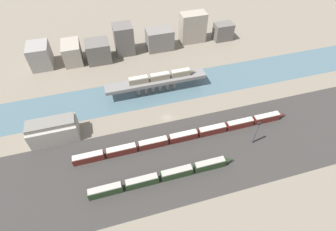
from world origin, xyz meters
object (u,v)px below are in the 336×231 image
object	(u,v)px
train_yard_mid	(187,136)
signal_tower	(256,133)
warehouse_building	(53,130)
train_on_bridge	(163,76)
train_yard_near	(163,176)

from	to	relation	value
train_yard_mid	signal_tower	size ratio (longest dim) A/B	7.60
train_yard_mid	warehouse_building	xyz separation A→B (m)	(-56.33, 16.79, 3.08)
train_on_bridge	signal_tower	world-z (taller)	signal_tower
train_yard_mid	signal_tower	xyz separation A→B (m)	(27.35, -10.24, 4.78)
train_yard_mid	signal_tower	bearing A→B (deg)	-20.52
train_yard_near	signal_tower	bearing A→B (deg)	9.00
train_on_bridge	signal_tower	bearing A→B (deg)	-58.10
train_yard_near	warehouse_building	size ratio (longest dim) A/B	2.87
train_on_bridge	train_yard_near	distance (m)	55.23
train_yard_near	warehouse_building	bearing A→B (deg)	140.31
train_yard_near	train_yard_mid	distance (m)	23.08
train_on_bridge	train_yard_mid	distance (m)	36.60
warehouse_building	train_yard_mid	bearing A→B (deg)	-16.60
train_on_bridge	train_yard_mid	xyz separation A→B (m)	(1.35, -35.87, -7.17)
train_yard_mid	train_on_bridge	bearing A→B (deg)	92.15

